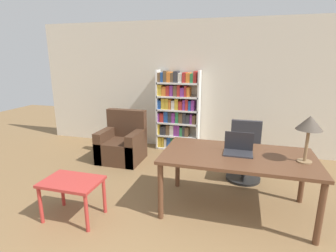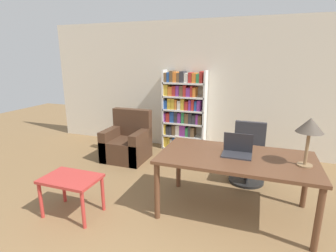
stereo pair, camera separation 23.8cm
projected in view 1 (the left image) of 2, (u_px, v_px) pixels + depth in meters
The scene contains 8 objects.
wall_back at pixel (216, 87), 5.42m from camera, with size 8.00×0.06×2.70m.
desk at pixel (237, 161), 3.30m from camera, with size 1.88×1.01×0.78m.
laptop at pixel (238, 149), 3.31m from camera, with size 0.36×0.26×0.27m.
table_lamp at pixel (310, 125), 2.94m from camera, with size 0.29×0.29×0.55m.
office_chair at pixel (245, 154), 4.31m from camera, with size 0.56×0.56×0.95m.
side_table_blue at pixel (72, 186), 3.20m from camera, with size 0.70×0.48×0.51m.
armchair at pixel (122, 145), 5.09m from camera, with size 0.79×0.73×0.96m.
bookshelf at pixel (176, 111), 5.58m from camera, with size 0.92×0.28×1.70m.
Camera 1 is at (0.52, -0.98, 1.96)m, focal length 28.00 mm.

